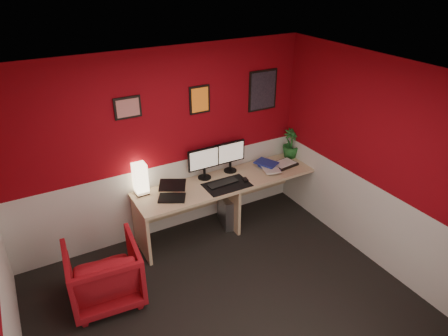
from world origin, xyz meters
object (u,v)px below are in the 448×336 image
at_px(laptop, 172,191).
at_px(pc_tower, 228,209).
at_px(desk, 229,203).
at_px(armchair, 104,273).
at_px(shoji_lamp, 140,180).
at_px(monitor_right, 230,152).
at_px(zen_tray, 284,164).
at_px(potted_plant, 291,144).
at_px(monitor_left, 204,159).

relative_size(laptop, pc_tower, 0.73).
relative_size(desk, armchair, 3.37).
height_order(shoji_lamp, monitor_right, monitor_right).
bearing_deg(desk, shoji_lamp, 168.62).
bearing_deg(shoji_lamp, armchair, -133.07).
distance_m(laptop, zen_tray, 1.77).
xyz_separation_m(desk, shoji_lamp, (-1.14, 0.23, 0.56)).
xyz_separation_m(laptop, potted_plant, (2.01, 0.24, 0.11)).
xyz_separation_m(shoji_lamp, pc_tower, (1.16, -0.19, -0.70)).
bearing_deg(shoji_lamp, desk, -11.38).
xyz_separation_m(monitor_right, zen_tray, (0.77, -0.23, -0.28)).
height_order(zen_tray, potted_plant, potted_plant).
bearing_deg(desk, armchair, -163.51).
relative_size(monitor_right, armchair, 0.75).
distance_m(desk, armchair, 1.96).
bearing_deg(pc_tower, shoji_lamp, -176.19).
distance_m(monitor_right, zen_tray, 0.85).
bearing_deg(potted_plant, shoji_lamp, 178.65).
height_order(monitor_right, armchair, monitor_right).
bearing_deg(armchair, laptop, -149.70).
bearing_deg(laptop, armchair, -125.75).
distance_m(desk, monitor_right, 0.70).
height_order(monitor_right, zen_tray, monitor_right).
height_order(monitor_left, armchair, monitor_left).
bearing_deg(shoji_lamp, monitor_right, -0.62).
bearing_deg(laptop, shoji_lamp, 162.70).
relative_size(potted_plant, pc_tower, 0.96).
xyz_separation_m(monitor_right, armchair, (-2.02, -0.77, -0.67)).
relative_size(zen_tray, pc_tower, 0.78).
relative_size(monitor_right, potted_plant, 1.34).
bearing_deg(potted_plant, armchair, -166.44).
bearing_deg(monitor_left, zen_tray, -10.55).
bearing_deg(desk, potted_plant, 8.66).
bearing_deg(monitor_left, pc_tower, -30.63).
distance_m(monitor_left, zen_tray, 1.23).
relative_size(shoji_lamp, monitor_left, 0.69).
bearing_deg(monitor_right, potted_plant, -2.28).
distance_m(shoji_lamp, zen_tray, 2.08).
distance_m(potted_plant, armchair, 3.18).
height_order(desk, pc_tower, desk).
height_order(monitor_left, pc_tower, monitor_left).
height_order(shoji_lamp, potted_plant, potted_plant).
bearing_deg(desk, zen_tray, -0.57).
height_order(laptop, monitor_right, monitor_right).
relative_size(monitor_left, armchair, 0.75).
bearing_deg(potted_plant, monitor_left, 178.64).
xyz_separation_m(desk, laptop, (-0.86, -0.07, 0.47)).
height_order(laptop, pc_tower, laptop).
height_order(laptop, zen_tray, laptop).
relative_size(zen_tray, armchair, 0.45).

